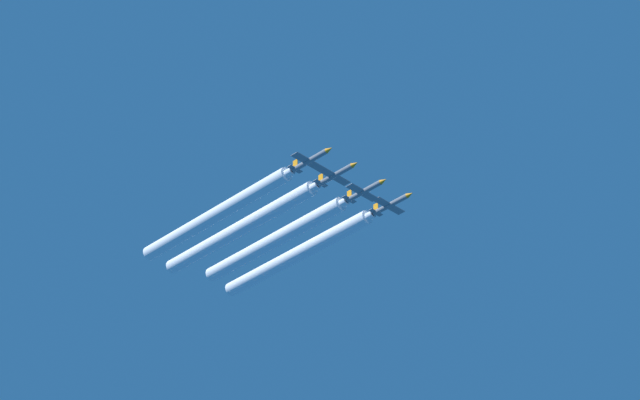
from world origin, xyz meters
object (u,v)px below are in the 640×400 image
object	(u,v)px
jet_far_left	(392,204)
jet_inner_right	(311,160)
jet_inner_left	(365,191)
jet_center	(336,174)

from	to	relation	value
jet_far_left	jet_inner_right	bearing A→B (deg)	0.63
jet_inner_left	jet_center	xyz separation A→B (m)	(9.68, 0.10, -0.03)
jet_far_left	jet_inner_right	world-z (taller)	jet_far_left
jet_inner_left	jet_inner_right	distance (m)	18.27
jet_center	jet_inner_right	distance (m)	8.59
jet_center	jet_inner_right	size ratio (longest dim) A/B	1.00
jet_inner_left	jet_inner_right	size ratio (longest dim) A/B	1.00
jet_inner_left	jet_inner_right	world-z (taller)	jet_inner_left
jet_center	jet_far_left	bearing A→B (deg)	-179.96
jet_center	jet_inner_right	bearing A→B (deg)	1.91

